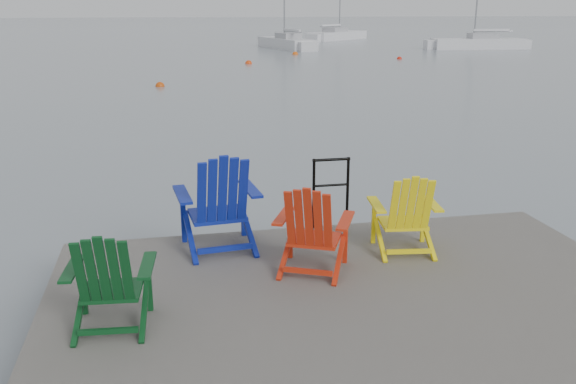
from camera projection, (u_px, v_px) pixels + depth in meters
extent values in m
plane|color=slate|center=(373.00, 370.00, 5.58)|extent=(400.00, 400.00, 0.00)
cube|color=#2C2A27|center=(375.00, 331.00, 5.46)|extent=(6.00, 5.00, 0.20)
cylinder|color=black|center=(94.00, 314.00, 7.22)|extent=(0.26, 0.26, 1.20)
cylinder|color=black|center=(315.00, 294.00, 7.73)|extent=(0.26, 0.26, 1.20)
cylinder|color=black|center=(508.00, 276.00, 8.24)|extent=(0.26, 0.26, 1.20)
cylinder|color=black|center=(314.00, 194.00, 7.61)|extent=(0.04, 0.04, 0.90)
cylinder|color=black|center=(348.00, 192.00, 7.69)|extent=(0.04, 0.04, 0.90)
cylinder|color=black|center=(331.00, 160.00, 7.52)|extent=(0.48, 0.04, 0.04)
cylinder|color=black|center=(331.00, 185.00, 7.62)|extent=(0.44, 0.03, 0.03)
cube|color=#0A3C18|center=(112.00, 291.00, 5.34)|extent=(0.53, 0.48, 0.04)
cube|color=#0A3C18|center=(83.00, 287.00, 5.50)|extent=(0.05, 0.05, 0.52)
cube|color=#0A3C18|center=(149.00, 284.00, 5.56)|extent=(0.05, 0.05, 0.52)
cube|color=#0A3C18|center=(72.00, 269.00, 5.22)|extent=(0.16, 0.58, 0.03)
cube|color=#0A3C18|center=(147.00, 265.00, 5.29)|extent=(0.16, 0.58, 0.03)
cube|color=#0A3C18|center=(103.00, 272.00, 4.96)|extent=(0.48, 0.28, 0.64)
cube|color=navy|center=(217.00, 215.00, 7.06)|extent=(0.67, 0.60, 0.05)
cube|color=navy|center=(183.00, 216.00, 7.18)|extent=(0.06, 0.06, 0.65)
cube|color=navy|center=(243.00, 210.00, 7.39)|extent=(0.06, 0.06, 0.65)
cube|color=navy|center=(182.00, 195.00, 6.85)|extent=(0.21, 0.72, 0.03)
cube|color=navy|center=(250.00, 189.00, 7.07)|extent=(0.21, 0.72, 0.03)
cube|color=navy|center=(223.00, 192.00, 6.61)|extent=(0.60, 0.35, 0.79)
cube|color=red|center=(314.00, 239.00, 6.48)|extent=(0.66, 0.64, 0.04)
cube|color=red|center=(290.00, 234.00, 6.74)|extent=(0.06, 0.06, 0.55)
cube|color=red|center=(345.00, 239.00, 6.61)|extent=(0.06, 0.06, 0.55)
cube|color=red|center=(284.00, 216.00, 6.47)|extent=(0.35, 0.59, 0.03)
cube|color=red|center=(346.00, 221.00, 6.32)|extent=(0.35, 0.59, 0.03)
cube|color=red|center=(309.00, 220.00, 6.09)|extent=(0.54, 0.43, 0.67)
cube|color=yellow|center=(403.00, 223.00, 7.00)|extent=(0.56, 0.51, 0.04)
cube|color=yellow|center=(374.00, 222.00, 7.17)|extent=(0.05, 0.05, 0.53)
cube|color=yellow|center=(423.00, 221.00, 7.21)|extent=(0.05, 0.05, 0.53)
cube|color=yellow|center=(376.00, 205.00, 6.89)|extent=(0.19, 0.59, 0.03)
cube|color=yellow|center=(432.00, 203.00, 6.93)|extent=(0.19, 0.59, 0.03)
cube|color=yellow|center=(411.00, 205.00, 6.61)|extent=(0.49, 0.30, 0.65)
cube|color=silver|center=(286.00, 45.00, 48.58)|extent=(3.54, 7.77, 1.10)
cube|color=#9E9EA3|center=(288.00, 36.00, 48.05)|extent=(1.83, 2.50, 0.55)
cube|color=silver|center=(337.00, 37.00, 61.53)|extent=(7.63, 7.28, 1.10)
cube|color=#9E9EA3|center=(335.00, 30.00, 61.00)|extent=(2.88, 2.82, 0.55)
cube|color=silver|center=(478.00, 46.00, 48.02)|extent=(7.36, 2.61, 1.10)
cube|color=#9E9EA3|center=(483.00, 37.00, 47.85)|extent=(2.29, 1.53, 0.55)
sphere|color=#BF430B|center=(160.00, 86.00, 25.45)|extent=(0.38, 0.38, 0.38)
sphere|color=#E13E0D|center=(249.00, 64.00, 35.64)|extent=(0.40, 0.40, 0.40)
sphere|color=red|center=(399.00, 59.00, 38.83)|extent=(0.33, 0.33, 0.33)
sphere|color=#E6560D|center=(295.00, 54.00, 42.58)|extent=(0.40, 0.40, 0.40)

